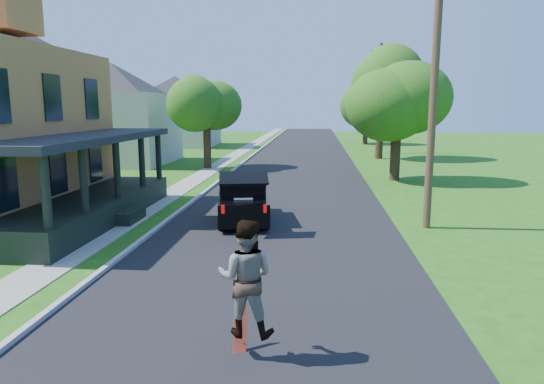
# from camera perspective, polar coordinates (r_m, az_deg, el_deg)

# --- Properties ---
(ground) EXTENTS (140.00, 140.00, 0.00)m
(ground) POSITION_cam_1_polar(r_m,az_deg,el_deg) (11.30, -1.35, -11.23)
(ground) COLOR #215310
(ground) RESTS_ON ground
(street) EXTENTS (8.00, 120.00, 0.02)m
(street) POSITION_cam_1_polar(r_m,az_deg,el_deg) (30.76, 2.86, 2.37)
(street) COLOR black
(street) RESTS_ON ground
(curb) EXTENTS (0.15, 120.00, 0.12)m
(curb) POSITION_cam_1_polar(r_m,az_deg,el_deg) (31.18, -4.60, 2.45)
(curb) COLOR #9F9E9A
(curb) RESTS_ON ground
(sidewalk) EXTENTS (1.30, 120.00, 0.03)m
(sidewalk) POSITION_cam_1_polar(r_m,az_deg,el_deg) (31.48, -7.39, 2.47)
(sidewalk) COLOR gray
(sidewalk) RESTS_ON ground
(front_walk) EXTENTS (6.50, 1.20, 0.03)m
(front_walk) POSITION_cam_1_polar(r_m,az_deg,el_deg) (20.06, -27.29, -2.89)
(front_walk) COLOR gray
(front_walk) RESTS_ON ground
(neighbor_house_mid) EXTENTS (12.78, 12.78, 8.30)m
(neighbor_house_mid) POSITION_cam_1_polar(r_m,az_deg,el_deg) (37.47, -18.23, 9.69)
(neighbor_house_mid) COLOR beige
(neighbor_house_mid) RESTS_ON ground
(neighbor_house_far) EXTENTS (12.78, 12.78, 8.30)m
(neighbor_house_far) POSITION_cam_1_polar(r_m,az_deg,el_deg) (52.56, -11.27, 9.95)
(neighbor_house_far) COLOR beige
(neighbor_house_far) RESTS_ON ground
(black_suv) EXTENTS (2.36, 4.59, 2.04)m
(black_suv) POSITION_cam_1_polar(r_m,az_deg,el_deg) (17.49, -3.51, -0.92)
(black_suv) COLOR black
(black_suv) RESTS_ON ground
(skateboarder) EXTENTS (0.99, 0.80, 1.94)m
(skateboarder) POSITION_cam_1_polar(r_m,az_deg,el_deg) (8.03, -3.11, -10.02)
(skateboarder) COLOR black
(skateboarder) RESTS_ON ground
(skateboard) EXTENTS (0.24, 0.47, 0.78)m
(skateboard) POSITION_cam_1_polar(r_m,az_deg,el_deg) (8.61, -3.76, -15.87)
(skateboard) COLOR #9A250D
(skateboard) RESTS_ON ground
(tree_left_mid) EXTENTS (5.15, 4.83, 6.89)m
(tree_left_mid) POSITION_cam_1_polar(r_m,az_deg,el_deg) (32.63, -7.82, 10.79)
(tree_left_mid) COLOR black
(tree_left_mid) RESTS_ON ground
(tree_left_far) EXTENTS (5.56, 5.61, 7.69)m
(tree_left_far) POSITION_cam_1_polar(r_m,az_deg,el_deg) (50.07, -9.16, 10.98)
(tree_left_far) COLOR black
(tree_left_far) RESTS_ON ground
(tree_right_near) EXTENTS (5.55, 5.13, 7.16)m
(tree_right_near) POSITION_cam_1_polar(r_m,az_deg,el_deg) (27.98, 14.49, 11.07)
(tree_right_near) COLOR black
(tree_right_near) RESTS_ON ground
(tree_right_mid) EXTENTS (6.77, 6.49, 9.40)m
(tree_right_mid) POSITION_cam_1_polar(r_m,az_deg,el_deg) (39.46, 12.70, 12.98)
(tree_right_mid) COLOR black
(tree_right_mid) RESTS_ON ground
(tree_right_far) EXTENTS (5.03, 4.81, 6.97)m
(tree_right_far) POSITION_cam_1_polar(r_m,az_deg,el_deg) (54.35, 10.99, 10.24)
(tree_right_far) COLOR black
(tree_right_far) RESTS_ON ground
(utility_pole_near) EXTENTS (1.55, 0.59, 9.90)m
(utility_pole_near) POSITION_cam_1_polar(r_m,az_deg,el_deg) (17.02, 18.60, 12.88)
(utility_pole_near) COLOR #4F3324
(utility_pole_near) RESTS_ON ground
(utility_pole_far) EXTENTS (1.70, 0.38, 9.46)m
(utility_pole_far) POSITION_cam_1_polar(r_m,az_deg,el_deg) (44.17, 12.50, 10.82)
(utility_pole_far) COLOR #4F3324
(utility_pole_far) RESTS_ON ground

